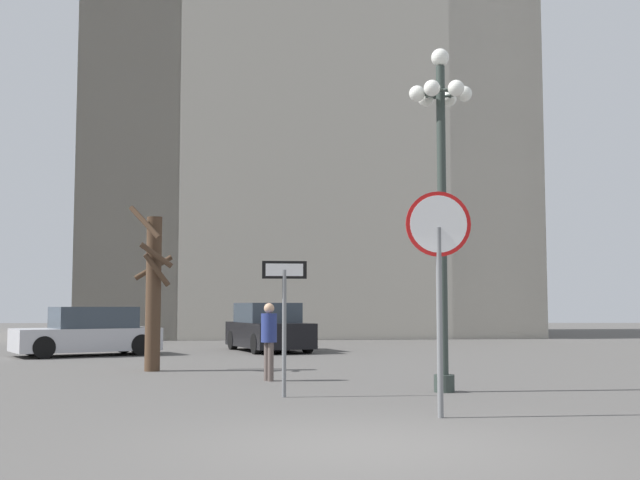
{
  "coord_description": "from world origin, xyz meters",
  "views": [
    {
      "loc": [
        -0.68,
        -8.68,
        1.51
      ],
      "look_at": [
        -0.27,
        16.69,
        3.59
      ],
      "focal_mm": 44.87,
      "sensor_mm": 36.0,
      "label": 1
    }
  ],
  "objects_px": {
    "cathedral": "(306,107)",
    "pedestrian_walking": "(269,334)",
    "street_lamp": "(441,172)",
    "bare_tree": "(153,289)",
    "one_way_arrow_sign": "(284,306)",
    "stop_sign": "(439,255)",
    "parked_car_near_silver": "(88,333)",
    "parked_car_far_black": "(268,329)"
  },
  "relations": [
    {
      "from": "cathedral",
      "to": "pedestrian_walking",
      "type": "distance_m",
      "value": 26.93
    },
    {
      "from": "pedestrian_walking",
      "to": "street_lamp",
      "type": "bearing_deg",
      "value": -33.72
    },
    {
      "from": "bare_tree",
      "to": "one_way_arrow_sign",
      "type": "bearing_deg",
      "value": -58.87
    },
    {
      "from": "stop_sign",
      "to": "parked_car_near_silver",
      "type": "relative_size",
      "value": 0.67
    },
    {
      "from": "bare_tree",
      "to": "pedestrian_walking",
      "type": "xyz_separation_m",
      "value": [
        2.8,
        -2.43,
        -0.96
      ]
    },
    {
      "from": "street_lamp",
      "to": "parked_car_near_silver",
      "type": "xyz_separation_m",
      "value": [
        -9.0,
        10.31,
        -3.19
      ]
    },
    {
      "from": "street_lamp",
      "to": "stop_sign",
      "type": "bearing_deg",
      "value": -100.58
    },
    {
      "from": "cathedral",
      "to": "one_way_arrow_sign",
      "type": "distance_m",
      "value": 29.35
    },
    {
      "from": "cathedral",
      "to": "street_lamp",
      "type": "bearing_deg",
      "value": -84.69
    },
    {
      "from": "pedestrian_walking",
      "to": "cathedral",
      "type": "bearing_deg",
      "value": 88.43
    },
    {
      "from": "stop_sign",
      "to": "street_lamp",
      "type": "height_order",
      "value": "street_lamp"
    },
    {
      "from": "cathedral",
      "to": "bare_tree",
      "type": "distance_m",
      "value": 24.56
    },
    {
      "from": "stop_sign",
      "to": "pedestrian_walking",
      "type": "relative_size",
      "value": 1.97
    },
    {
      "from": "street_lamp",
      "to": "parked_car_near_silver",
      "type": "distance_m",
      "value": 14.06
    },
    {
      "from": "pedestrian_walking",
      "to": "bare_tree",
      "type": "bearing_deg",
      "value": 139.1
    },
    {
      "from": "cathedral",
      "to": "bare_tree",
      "type": "bearing_deg",
      "value": -98.9
    },
    {
      "from": "stop_sign",
      "to": "pedestrian_walking",
      "type": "bearing_deg",
      "value": 115.8
    },
    {
      "from": "stop_sign",
      "to": "one_way_arrow_sign",
      "type": "height_order",
      "value": "stop_sign"
    },
    {
      "from": "bare_tree",
      "to": "cathedral",
      "type": "bearing_deg",
      "value": 81.1
    },
    {
      "from": "cathedral",
      "to": "stop_sign",
      "type": "bearing_deg",
      "value": -86.39
    },
    {
      "from": "cathedral",
      "to": "pedestrian_walking",
      "type": "bearing_deg",
      "value": -91.57
    },
    {
      "from": "stop_sign",
      "to": "parked_car_near_silver",
      "type": "bearing_deg",
      "value": 121.89
    },
    {
      "from": "parked_car_far_black",
      "to": "street_lamp",
      "type": "bearing_deg",
      "value": -73.64
    },
    {
      "from": "street_lamp",
      "to": "bare_tree",
      "type": "bearing_deg",
      "value": 142.74
    },
    {
      "from": "parked_car_far_black",
      "to": "pedestrian_walking",
      "type": "relative_size",
      "value": 2.91
    },
    {
      "from": "stop_sign",
      "to": "street_lamp",
      "type": "distance_m",
      "value": 3.66
    },
    {
      "from": "street_lamp",
      "to": "bare_tree",
      "type": "distance_m",
      "value": 7.75
    },
    {
      "from": "stop_sign",
      "to": "bare_tree",
      "type": "bearing_deg",
      "value": 124.76
    },
    {
      "from": "cathedral",
      "to": "bare_tree",
      "type": "height_order",
      "value": "cathedral"
    },
    {
      "from": "stop_sign",
      "to": "parked_car_near_silver",
      "type": "distance_m",
      "value": 15.98
    },
    {
      "from": "cathedral",
      "to": "stop_sign",
      "type": "xyz_separation_m",
      "value": [
        1.89,
        -29.94,
        -9.58
      ]
    },
    {
      "from": "bare_tree",
      "to": "parked_car_far_black",
      "type": "height_order",
      "value": "bare_tree"
    },
    {
      "from": "stop_sign",
      "to": "parked_car_far_black",
      "type": "bearing_deg",
      "value": 101.08
    },
    {
      "from": "stop_sign",
      "to": "parked_car_near_silver",
      "type": "height_order",
      "value": "stop_sign"
    },
    {
      "from": "stop_sign",
      "to": "one_way_arrow_sign",
      "type": "relative_size",
      "value": 1.37
    },
    {
      "from": "one_way_arrow_sign",
      "to": "stop_sign",
      "type": "bearing_deg",
      "value": -48.4
    },
    {
      "from": "cathedral",
      "to": "stop_sign",
      "type": "distance_m",
      "value": 31.49
    },
    {
      "from": "bare_tree",
      "to": "parked_car_near_silver",
      "type": "bearing_deg",
      "value": 117.75
    },
    {
      "from": "bare_tree",
      "to": "parked_car_near_silver",
      "type": "distance_m",
      "value": 6.64
    },
    {
      "from": "cathedral",
      "to": "parked_car_far_black",
      "type": "bearing_deg",
      "value": -94.79
    },
    {
      "from": "stop_sign",
      "to": "bare_tree",
      "type": "distance_m",
      "value": 9.42
    },
    {
      "from": "parked_car_near_silver",
      "to": "pedestrian_walking",
      "type": "relative_size",
      "value": 2.93
    }
  ]
}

